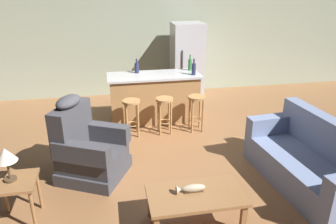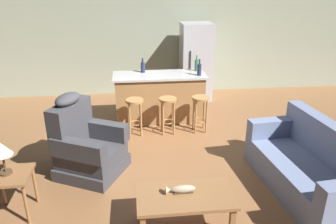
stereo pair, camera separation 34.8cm
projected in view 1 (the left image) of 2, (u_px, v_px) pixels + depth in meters
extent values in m
plane|color=brown|center=(167.00, 151.00, 5.46)|extent=(12.00, 12.00, 0.00)
cube|color=#9EA88E|center=(143.00, 41.00, 7.81)|extent=(12.00, 0.05, 2.60)
cube|color=olive|center=(196.00, 195.00, 3.71)|extent=(1.10, 0.60, 0.04)
cube|color=olive|center=(243.00, 219.00, 3.65)|extent=(0.06, 0.06, 0.38)
cube|color=olive|center=(150.00, 202.00, 3.92)|extent=(0.06, 0.06, 0.38)
cube|color=olive|center=(228.00, 193.00, 4.09)|extent=(0.06, 0.06, 0.38)
cube|color=#4C3823|center=(193.00, 191.00, 3.74)|extent=(0.22, 0.07, 0.01)
ellipsoid|color=tan|center=(193.00, 188.00, 3.73)|extent=(0.28, 0.09, 0.09)
cone|color=tan|center=(179.00, 190.00, 3.70)|extent=(0.06, 0.10, 0.10)
cube|color=#707FA3|center=(303.00, 179.00, 4.54)|extent=(1.01, 1.97, 0.20)
cube|color=#707FA3|center=(306.00, 166.00, 4.46)|extent=(1.01, 1.97, 0.22)
cube|color=#707FA3|center=(330.00, 138.00, 4.41)|extent=(0.37, 1.91, 0.52)
cube|color=#707FA3|center=(273.00, 124.00, 5.13)|extent=(0.85, 0.28, 0.28)
cube|color=#3D3D42|center=(95.00, 170.00, 4.77)|extent=(1.13, 1.13, 0.18)
cube|color=#3D3D42|center=(93.00, 157.00, 4.69)|extent=(1.05, 1.03, 0.24)
cube|color=#3D3D42|center=(71.00, 127.00, 4.60)|extent=(0.55, 0.78, 0.64)
ellipsoid|color=#3D3D42|center=(68.00, 102.00, 4.46)|extent=(0.44, 0.53, 0.16)
cube|color=#3D3D42|center=(104.00, 132.00, 4.89)|extent=(0.79, 0.52, 0.26)
cube|color=#3D3D42|center=(81.00, 153.00, 4.30)|extent=(0.79, 0.52, 0.26)
cube|color=olive|center=(14.00, 182.00, 3.70)|extent=(0.48, 0.48, 0.04)
cylinder|color=olive|center=(33.00, 211.00, 3.66)|extent=(0.04, 0.04, 0.52)
cylinder|color=olive|center=(5.00, 194.00, 3.95)|extent=(0.04, 0.04, 0.52)
cylinder|color=olive|center=(39.00, 190.00, 4.02)|extent=(0.04, 0.04, 0.52)
cylinder|color=#4C3823|center=(11.00, 179.00, 3.70)|extent=(0.14, 0.14, 0.03)
cylinder|color=#4C3823|center=(8.00, 170.00, 3.65)|extent=(0.02, 0.02, 0.22)
cone|color=beige|center=(5.00, 155.00, 3.58)|extent=(0.24, 0.24, 0.16)
cube|color=#9E7042|center=(154.00, 99.00, 6.52)|extent=(1.71, 0.63, 0.91)
cube|color=#B2B2B2|center=(154.00, 76.00, 6.34)|extent=(1.80, 0.70, 0.04)
cylinder|color=#A87A47|center=(131.00, 101.00, 5.78)|extent=(0.32, 0.32, 0.04)
torus|color=#A87A47|center=(132.00, 124.00, 5.95)|extent=(0.23, 0.23, 0.02)
cylinder|color=#A87A47|center=(127.00, 122.00, 5.80)|extent=(0.04, 0.04, 0.64)
cylinder|color=#A87A47|center=(138.00, 121.00, 5.84)|extent=(0.04, 0.04, 0.64)
cylinder|color=#A87A47|center=(126.00, 117.00, 5.98)|extent=(0.04, 0.04, 0.64)
cylinder|color=#A87A47|center=(137.00, 117.00, 6.02)|extent=(0.04, 0.04, 0.64)
cylinder|color=#A87A47|center=(165.00, 99.00, 5.88)|extent=(0.32, 0.32, 0.04)
torus|color=#A87A47|center=(165.00, 122.00, 6.05)|extent=(0.23, 0.23, 0.02)
cylinder|color=#A87A47|center=(160.00, 119.00, 5.91)|extent=(0.04, 0.04, 0.64)
cylinder|color=#A87A47|center=(171.00, 118.00, 5.94)|extent=(0.04, 0.04, 0.64)
cylinder|color=#A87A47|center=(158.00, 115.00, 6.09)|extent=(0.04, 0.04, 0.64)
cylinder|color=#A87A47|center=(169.00, 114.00, 6.12)|extent=(0.04, 0.04, 0.64)
cylinder|color=#A87A47|center=(197.00, 97.00, 5.99)|extent=(0.32, 0.32, 0.04)
torus|color=#A87A47|center=(196.00, 119.00, 6.15)|extent=(0.23, 0.23, 0.02)
cylinder|color=#A87A47|center=(192.00, 117.00, 6.01)|extent=(0.04, 0.04, 0.64)
cylinder|color=#A87A47|center=(203.00, 116.00, 6.04)|extent=(0.04, 0.04, 0.64)
cylinder|color=#A87A47|center=(190.00, 113.00, 6.19)|extent=(0.04, 0.04, 0.64)
cylinder|color=#A87A47|center=(200.00, 112.00, 6.22)|extent=(0.04, 0.04, 0.64)
cube|color=#B7B7BC|center=(187.00, 62.00, 7.61)|extent=(0.70, 0.66, 1.76)
cylinder|color=#333338|center=(182.00, 62.00, 7.23)|extent=(0.02, 0.02, 0.50)
cylinder|color=#23284C|center=(194.00, 69.00, 6.28)|extent=(0.08, 0.08, 0.22)
cylinder|color=#23284C|center=(194.00, 61.00, 6.22)|extent=(0.03, 0.03, 0.09)
cylinder|color=#2D6B38|center=(190.00, 65.00, 6.59)|extent=(0.07, 0.07, 0.22)
cylinder|color=#2D6B38|center=(190.00, 57.00, 6.53)|extent=(0.03, 0.03, 0.10)
cylinder|color=#23284C|center=(137.00, 68.00, 6.41)|extent=(0.08, 0.08, 0.20)
cylinder|color=#23284C|center=(137.00, 61.00, 6.36)|extent=(0.03, 0.03, 0.08)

